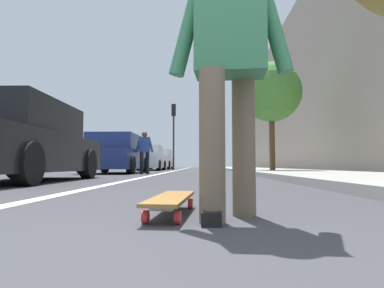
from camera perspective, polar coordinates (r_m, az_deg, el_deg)
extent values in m
plane|color=#38383D|center=(10.45, -0.08, -5.40)|extent=(80.00, 80.00, 0.00)
cube|color=silver|center=(20.49, -2.46, -4.57)|extent=(52.00, 0.16, 0.01)
cube|color=#9E9B93|center=(18.70, 11.21, -4.40)|extent=(52.00, 3.20, 0.13)
cube|color=gray|center=(23.62, 16.19, 7.18)|extent=(40.00, 1.20, 9.43)
cylinder|color=red|center=(2.34, -4.47, -10.30)|extent=(0.07, 0.04, 0.07)
cylinder|color=red|center=(2.31, -0.26, -10.38)|extent=(0.07, 0.04, 0.07)
cylinder|color=red|center=(1.76, -8.11, -12.47)|extent=(0.07, 0.04, 0.07)
cylinder|color=red|center=(1.72, -2.48, -12.67)|extent=(0.07, 0.04, 0.07)
cube|color=silver|center=(2.32, -2.37, -9.18)|extent=(0.07, 0.12, 0.02)
cube|color=silver|center=(1.73, -5.31, -11.03)|extent=(0.07, 0.12, 0.02)
cube|color=olive|center=(2.02, -3.62, -9.34)|extent=(0.85, 0.26, 0.02)
cylinder|color=brown|center=(1.75, 3.53, -0.21)|extent=(0.14, 0.14, 0.82)
cylinder|color=brown|center=(2.01, 8.99, -0.63)|extent=(0.14, 0.14, 0.82)
cube|color=black|center=(1.76, 3.58, -12.46)|extent=(0.27, 0.12, 0.07)
cube|color=#33724C|center=(2.03, 6.60, 19.99)|extent=(0.27, 0.42, 0.60)
cylinder|color=#33724C|center=(2.04, -0.57, 19.83)|extent=(0.11, 0.24, 0.60)
cylinder|color=#33724C|center=(2.05, 13.75, 19.87)|extent=(0.11, 0.24, 0.60)
cube|color=black|center=(6.94, -27.56, -1.37)|extent=(4.40, 1.82, 0.70)
cube|color=black|center=(6.86, -27.99, 4.12)|extent=(2.43, 1.64, 0.60)
cube|color=#4C606B|center=(7.93, -23.86, 3.00)|extent=(0.07, 1.52, 0.51)
cylinder|color=black|center=(8.51, -28.23, -3.12)|extent=(0.66, 0.23, 0.66)
cylinder|color=black|center=(7.86, -17.64, -3.38)|extent=(0.66, 0.23, 0.66)
cylinder|color=black|center=(5.35, -26.64, -3.07)|extent=(0.66, 0.23, 0.66)
cube|color=navy|center=(12.97, -12.99, -2.65)|extent=(4.24, 1.83, 0.70)
cube|color=navy|center=(12.85, -13.12, 0.26)|extent=(2.34, 1.67, 0.60)
cube|color=#4C606B|center=(13.97, -11.88, -0.07)|extent=(0.05, 1.58, 0.51)
cylinder|color=black|center=(14.46, -14.92, -3.56)|extent=(0.63, 0.22, 0.63)
cylinder|color=black|center=(14.06, -8.25, -3.64)|extent=(0.63, 0.22, 0.63)
cylinder|color=black|center=(11.98, -18.58, -3.48)|extent=(0.63, 0.22, 0.63)
cylinder|color=black|center=(11.49, -10.59, -3.60)|extent=(0.63, 0.22, 0.63)
cube|color=silver|center=(19.73, -7.69, -3.09)|extent=(4.36, 1.74, 0.70)
cube|color=silver|center=(19.60, -7.74, -1.19)|extent=(2.40, 1.59, 0.60)
cube|color=#4C606B|center=(20.78, -7.23, -1.34)|extent=(0.05, 1.51, 0.51)
cylinder|color=black|center=(21.19, -9.31, -3.69)|extent=(0.61, 0.22, 0.60)
cylinder|color=black|center=(20.96, -4.92, -3.72)|extent=(0.61, 0.22, 0.60)
cylinder|color=black|center=(18.55, -10.83, -3.67)|extent=(0.61, 0.22, 0.60)
cylinder|color=black|center=(18.28, -5.82, -3.72)|extent=(0.61, 0.22, 0.60)
cube|color=silver|center=(25.22, -5.73, -3.18)|extent=(4.60, 1.96, 0.70)
cube|color=silver|center=(25.09, -5.77, -1.70)|extent=(2.54, 1.77, 0.60)
cube|color=#4C606B|center=(26.33, -5.37, -1.79)|extent=(0.07, 1.65, 0.51)
cylinder|color=black|center=(26.76, -7.19, -3.65)|extent=(0.66, 0.23, 0.65)
cylinder|color=black|center=(26.51, -3.38, -3.68)|extent=(0.66, 0.23, 0.65)
cylinder|color=black|center=(23.98, -8.34, -3.64)|extent=(0.66, 0.23, 0.65)
cylinder|color=black|center=(23.70, -4.09, -3.67)|extent=(0.66, 0.23, 0.65)
cylinder|color=#2D2D2D|center=(21.96, -3.23, 0.21)|extent=(0.12, 0.12, 3.63)
cube|color=black|center=(22.22, -3.21, 5.92)|extent=(0.24, 0.28, 0.80)
sphere|color=#360606|center=(22.39, -3.18, 6.52)|extent=(0.16, 0.16, 0.16)
sphere|color=#392907|center=(22.35, -3.18, 5.86)|extent=(0.16, 0.16, 0.16)
sphere|color=green|center=(22.30, -3.18, 5.20)|extent=(0.16, 0.16, 0.16)
cylinder|color=brown|center=(12.84, 13.78, 0.19)|extent=(0.21, 0.21, 2.31)
sphere|color=#4C8C38|center=(13.12, 13.64, 8.78)|extent=(2.30, 2.30, 2.30)
cylinder|color=black|center=(12.04, -7.77, -3.32)|extent=(0.13, 0.13, 0.76)
cylinder|color=black|center=(11.83, -8.76, -3.31)|extent=(0.13, 0.13, 0.76)
cube|color=black|center=(12.04, -7.78, -4.99)|extent=(0.24, 0.09, 0.07)
cube|color=#2D4C99|center=(11.97, -8.27, -0.15)|extent=(0.22, 0.37, 0.56)
cylinder|color=#2D4C99|center=(11.93, -7.21, -0.14)|extent=(0.08, 0.22, 0.56)
cylinder|color=#2D4C99|center=(12.01, -9.32, -0.15)|extent=(0.08, 0.22, 0.56)
sphere|color=brown|center=(12.00, -8.25, 1.68)|extent=(0.21, 0.21, 0.21)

